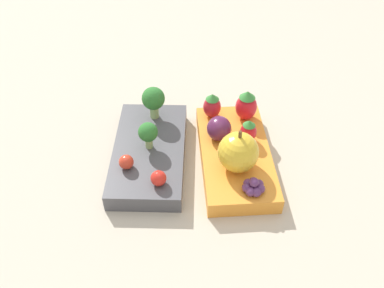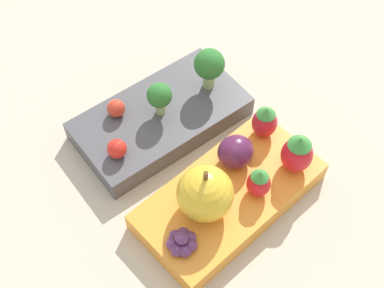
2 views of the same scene
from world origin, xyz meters
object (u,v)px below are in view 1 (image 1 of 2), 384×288
cherry_tomato_0 (126,162)px  strawberry_0 (246,105)px  bento_box_fruit (235,156)px  strawberry_1 (212,106)px  plum (219,128)px  grape_cluster (254,187)px  bento_box_savoury (149,155)px  broccoli_floret_1 (153,99)px  strawberry_2 (248,131)px  apple (238,152)px  broccoli_floret_0 (148,134)px  cherry_tomato_1 (158,178)px

cherry_tomato_0 → strawberry_0: strawberry_0 is taller
bento_box_fruit → strawberry_1: strawberry_1 is taller
plum → grape_cluster: plum is taller
bento_box_savoury → broccoli_floret_1: 0.09m
plum → grape_cluster: (-0.10, -0.05, -0.01)m
broccoli_floret_1 → strawberry_2: (-0.04, -0.15, -0.02)m
apple → grape_cluster: size_ratio=2.17×
strawberry_1 → plum: size_ratio=1.09×
bento_box_savoury → strawberry_1: 0.13m
broccoli_floret_0 → strawberry_1: broccoli_floret_0 is taller
bento_box_savoury → apple: 0.14m
broccoli_floret_0 → grape_cluster: broccoli_floret_0 is taller
bento_box_savoury → broccoli_floret_0: (0.00, -0.00, 0.04)m
grape_cluster → cherry_tomato_0: bearing=82.6°
bento_box_savoury → apple: bearing=-99.3°
broccoli_floret_0 → cherry_tomato_1: size_ratio=2.01×
strawberry_0 → cherry_tomato_1: bearing=143.1°
bento_box_savoury → strawberry_2: size_ratio=5.36×
strawberry_1 → grape_cluster: 0.17m
broccoli_floret_1 → cherry_tomato_1: (-0.14, -0.03, -0.02)m
apple → strawberry_0: bearing=-5.2°
cherry_tomato_0 → broccoli_floret_0: bearing=-30.0°
broccoli_floret_0 → cherry_tomato_1: bearing=-159.2°
bento_box_fruit → broccoli_floret_1: broccoli_floret_1 is taller
broccoli_floret_1 → cherry_tomato_1: size_ratio=2.52×
strawberry_2 → grape_cluster: size_ratio=1.23×
bento_box_savoury → strawberry_2: bearing=-76.5°
broccoli_floret_1 → apple: 0.17m
broccoli_floret_1 → strawberry_1: 0.09m
bento_box_fruit → grape_cluster: size_ratio=6.93×
cherry_tomato_1 → cherry_tomato_0: bearing=63.0°
broccoli_floret_1 → strawberry_0: 0.15m
bento_box_savoury → grape_cluster: bearing=-112.3°
broccoli_floret_0 → strawberry_2: broccoli_floret_0 is taller
apple → strawberry_0: 0.11m
cherry_tomato_1 → strawberry_1: strawberry_1 is taller
bento_box_fruit → broccoli_floret_0: size_ratio=4.92×
strawberry_0 → strawberry_1: (-0.00, 0.05, -0.00)m
bento_box_savoury → cherry_tomato_0: bearing=149.9°
bento_box_fruit → apple: apple is taller
bento_box_savoury → apple: apple is taller
strawberry_2 → plum: (0.00, 0.04, -0.00)m
broccoli_floret_0 → cherry_tomato_1: broccoli_floret_0 is taller
bento_box_savoury → grape_cluster: 0.17m
cherry_tomato_0 → apple: (0.02, -0.16, 0.02)m
cherry_tomato_0 → bento_box_fruit: bearing=-71.0°
grape_cluster → bento_box_fruit: bearing=18.9°
broccoli_floret_1 → plum: 0.11m
broccoli_floret_1 → apple: bearing=-125.1°
cherry_tomato_0 → grape_cluster: bearing=-97.4°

